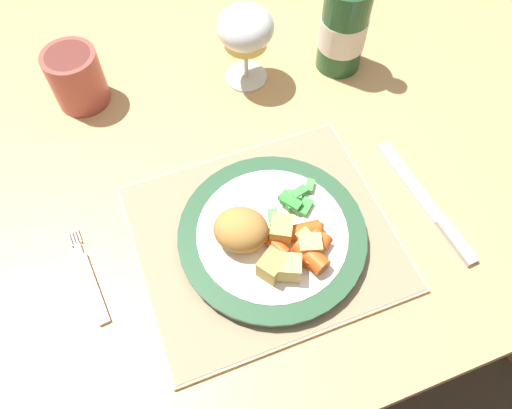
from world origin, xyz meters
The scene contains 13 objects.
ground_plane centered at (0.00, 0.00, 0.00)m, with size 6.00×6.00×0.00m, color #4C4238.
dining_table centered at (0.00, 0.00, 0.66)m, with size 1.46×0.87×0.74m.
placemat centered at (0.03, -0.20, 0.74)m, with size 0.33×0.28×0.01m.
dinner_plate centered at (0.04, -0.20, 0.76)m, with size 0.24×0.24×0.02m.
breaded_croquettes centered at (0.00, -0.20, 0.79)m, with size 0.09×0.09×0.05m.
green_beans_pile centered at (0.08, -0.17, 0.77)m, with size 0.08×0.05×0.02m.
glazed_carrots centered at (0.07, -0.24, 0.78)m, with size 0.08×0.08×0.02m.
fork centered at (-0.19, -0.18, 0.74)m, with size 0.03×0.14×0.01m.
table_knife centered at (0.26, -0.24, 0.74)m, with size 0.03×0.21×0.01m.
wine_glass centered at (0.11, 0.09, 0.83)m, with size 0.08×0.08×0.13m.
bottle centered at (0.26, 0.06, 0.83)m, with size 0.07×0.07×0.25m.
roast_potatoes centered at (0.04, -0.24, 0.78)m, with size 0.09×0.09×0.03m.
drinking_cup centered at (-0.14, 0.13, 0.79)m, with size 0.08×0.08×0.09m.
Camera 1 is at (-0.09, -0.47, 1.32)m, focal length 35.00 mm.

